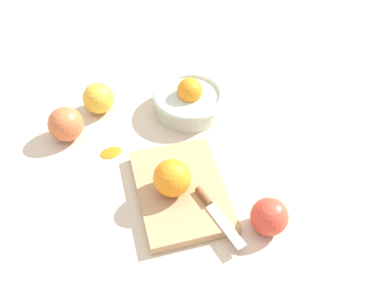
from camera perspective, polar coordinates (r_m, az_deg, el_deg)
The scene contains 9 objects.
ground_plane at distance 0.95m, azimuth -4.70°, elevation -3.33°, with size 2.40×2.40×0.00m, color beige.
bowl at distance 1.06m, azimuth -0.37°, elevation 5.94°, with size 0.18×0.18×0.09m.
cutting_board at distance 0.90m, azimuth -1.46°, elevation -6.27°, with size 0.25×0.18×0.02m, color tan.
orange_on_board at distance 0.85m, azimuth -2.65°, elevation -4.55°, with size 0.08×0.08×0.08m, color orange.
knife at distance 0.85m, azimuth 2.78°, elevation -8.59°, with size 0.16×0.03×0.01m.
apple_back_right at distance 0.84m, azimuth 10.28°, elevation -9.51°, with size 0.07×0.07×0.07m, color #D6422D.
apple_front_left at distance 1.08m, azimuth -12.40°, elevation 5.99°, with size 0.08×0.08×0.08m, color gold.
apple_front_left_2 at distance 1.03m, azimuth -16.52°, elevation 2.56°, with size 0.08×0.08×0.08m, color #CC6638.
citrus_peel at distance 0.99m, azimuth -10.79°, elevation -1.02°, with size 0.05×0.04×0.01m, color orange.
Camera 1 is at (0.58, -0.20, 0.73)m, focal length 39.93 mm.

